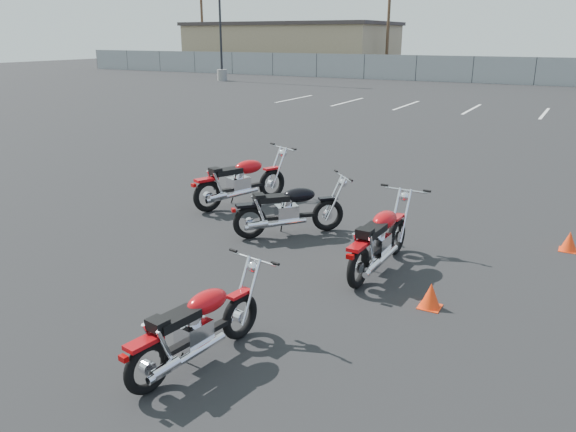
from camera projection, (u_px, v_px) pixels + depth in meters
The scene contains 13 objects.
ground at pixel (255, 269), 7.95m from camera, with size 120.00×120.00×0.00m, color black.
motorcycle_front_red at pixel (241, 181), 10.80m from camera, with size 1.27×2.11×1.06m.
motorcycle_second_black at pixel (289, 210), 9.18m from camera, with size 1.64×1.66×0.96m.
motorcycle_third_red at pixel (380, 240), 7.79m from camera, with size 0.78×2.02×0.99m.
motorcycle_rear_red at pixel (197, 327), 5.54m from camera, with size 0.71×1.82×0.89m.
training_cone_near at pixel (569, 241), 8.59m from camera, with size 0.26×0.26×0.31m.
training_cone_far at pixel (431, 295), 6.78m from camera, with size 0.26×0.26×0.31m.
light_pole_west at pixel (221, 36), 39.83m from camera, with size 0.80×0.70×11.55m.
chainlink_fence at pixel (535, 71), 36.91m from camera, with size 80.06×0.06×1.80m.
tan_building_west at pixel (292, 46), 52.40m from camera, with size 18.40×10.40×4.30m.
utility_pole_a at pixel (202, 18), 52.77m from camera, with size 1.80×0.24×9.00m.
utility_pole_b at pixel (389, 15), 45.40m from camera, with size 1.80×0.24×9.00m.
parking_line_stripes at pixel (438, 107), 25.80m from camera, with size 15.12×4.00×0.01m.
Camera 1 is at (3.92, -6.22, 3.16)m, focal length 35.00 mm.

